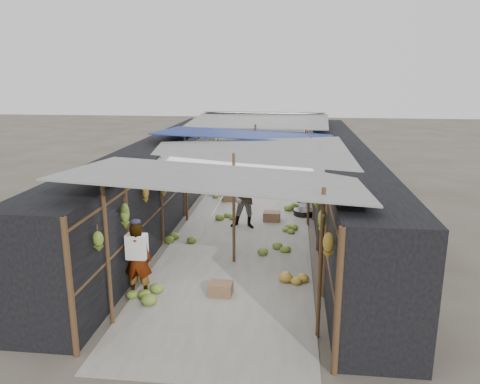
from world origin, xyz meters
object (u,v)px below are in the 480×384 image
at_px(black_basin, 304,213).
at_px(vendor_seated, 299,188).
at_px(shopper_blue, 245,197).
at_px(crate_near, 221,289).
at_px(vendor_elderly, 138,260).

xyz_separation_m(black_basin, vendor_seated, (-0.14, 1.51, 0.42)).
bearing_deg(vendor_seated, shopper_blue, -29.81).
height_order(crate_near, black_basin, crate_near).
distance_m(crate_near, vendor_elderly, 1.75).
bearing_deg(crate_near, black_basin, 75.10).
bearing_deg(vendor_seated, vendor_elderly, -25.65).
relative_size(black_basin, vendor_elderly, 0.42).
distance_m(black_basin, shopper_blue, 2.34).
bearing_deg(vendor_elderly, crate_near, -174.61).
bearing_deg(shopper_blue, crate_near, -84.39).
xyz_separation_m(crate_near, vendor_seated, (1.61, 7.14, 0.38)).
distance_m(black_basin, vendor_seated, 1.57).
bearing_deg(shopper_blue, black_basin, 46.15).
relative_size(shopper_blue, vendor_seated, 1.76).
relative_size(crate_near, black_basin, 0.71).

